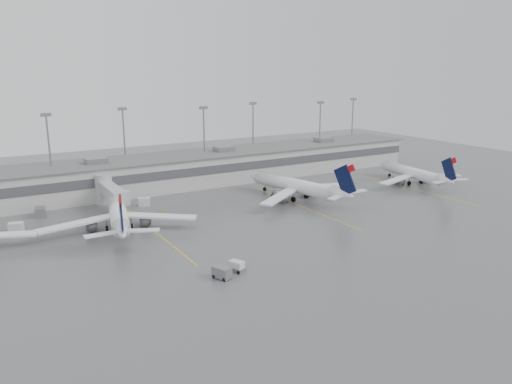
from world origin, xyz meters
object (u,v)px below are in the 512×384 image
jet_far_right (414,173)px  jet_mid_left (118,213)px  baggage_tug (237,267)px  jet_mid_right (298,186)px

jet_far_right → jet_mid_left: bearing=-174.4°
jet_mid_left → jet_far_right: bearing=11.4°
jet_far_right → baggage_tug: 75.32m
jet_mid_right → baggage_tug: (-33.38, -30.51, -2.72)m
jet_mid_left → jet_far_right: (79.96, -1.94, -0.37)m
jet_mid_right → baggage_tug: 45.31m
jet_mid_left → baggage_tug: (10.00, -29.75, -2.73)m
jet_far_right → baggage_tug: (-69.96, -27.81, -2.36)m
jet_mid_left → jet_mid_right: (43.38, 0.76, -0.01)m
jet_mid_left → baggage_tug: 31.51m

